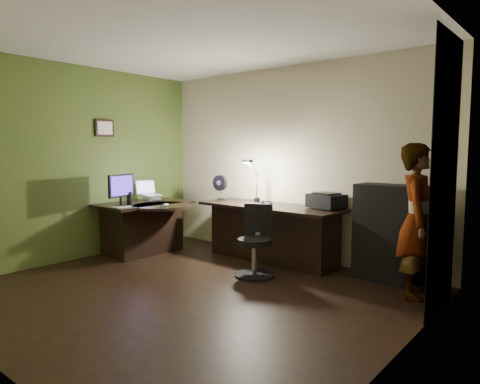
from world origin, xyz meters
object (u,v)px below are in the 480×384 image
Objects in this scene: monitor at (121,195)px; person at (417,221)px; office_chair at (255,241)px; desk_right at (270,233)px; desk_left at (145,228)px; cabinet at (389,233)px.

person is (3.60, 1.11, -0.12)m from monitor.
person reaches higher than office_chair.
monitor reaches higher than desk_right.
desk_left is 3.79m from person.
cabinet is (3.30, 0.98, 0.19)m from desk_left.
office_chair is at bearing 91.44° from person.
cabinet is at bearing 34.51° from person.
office_chair is at bearing 4.99° from desk_left.
cabinet is at bearing 18.50° from desk_left.
person is (2.02, -0.20, 0.42)m from desk_right.
desk_right is at bearing 69.30° from person.
desk_left is at bearing -160.12° from cabinet.
desk_right is (1.70, 0.82, 0.01)m from desk_left.
desk_left is at bearing 88.92° from monitor.
cabinet reaches higher than office_chair.
cabinet is at bearing 9.56° from office_chair.
monitor is 2.02m from office_chair.
desk_right is 1.62m from cabinet.
cabinet is at bearing 7.31° from desk_right.
desk_right is 4.26× the size of monitor.
desk_right is 2.11m from monitor.
desk_left is 0.82× the size of person.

